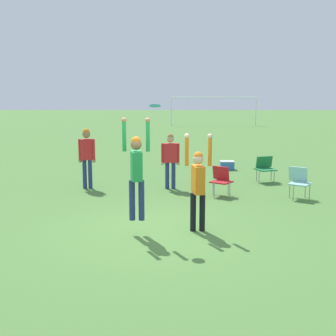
# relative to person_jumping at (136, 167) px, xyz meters

# --- Properties ---
(ground_plane) EXTENTS (120.00, 120.00, 0.00)m
(ground_plane) POSITION_rel_person_jumping_xyz_m (0.34, 0.24, -1.39)
(ground_plane) COLOR #4C7A38
(person_jumping) EXTENTS (0.57, 0.45, 2.08)m
(person_jumping) POSITION_rel_person_jumping_xyz_m (0.00, 0.00, 0.00)
(person_jumping) COLOR navy
(person_jumping) RESTS_ON ground_plane
(person_defending) EXTENTS (0.57, 0.45, 2.04)m
(person_defending) POSITION_rel_person_jumping_xyz_m (1.24, 0.26, -0.32)
(person_defending) COLOR black
(person_defending) RESTS_ON ground_plane
(frisbee) EXTENTS (0.23, 0.22, 0.07)m
(frisbee) POSITION_rel_person_jumping_xyz_m (0.37, 0.10, 1.20)
(frisbee) COLOR #2D9EDB
(camping_chair_0) EXTENTS (0.69, 0.76, 0.85)m
(camping_chair_0) POSITION_rel_person_jumping_xyz_m (4.09, 3.29, -0.89)
(camping_chair_0) COLOR gray
(camping_chair_0) RESTS_ON ground_plane
(camping_chair_1) EXTENTS (0.70, 0.75, 0.81)m
(camping_chair_1) POSITION_rel_person_jumping_xyz_m (3.59, 5.60, -0.91)
(camping_chair_1) COLOR gray
(camping_chair_1) RESTS_ON ground_plane
(camping_chair_2) EXTENTS (0.69, 0.76, 0.81)m
(camping_chair_2) POSITION_rel_person_jumping_xyz_m (2.02, 3.58, -0.91)
(camping_chair_2) COLOR gray
(camping_chair_2) RESTS_ON ground_plane
(person_spectator_near) EXTENTS (0.56, 0.22, 1.64)m
(person_spectator_near) POSITION_rel_person_jumping_xyz_m (0.59, 4.47, -0.42)
(person_spectator_near) COLOR navy
(person_spectator_near) RESTS_ON ground_plane
(person_spectator_far) EXTENTS (0.52, 0.36, 1.79)m
(person_spectator_far) POSITION_rel_person_jumping_xyz_m (-1.88, 4.47, -0.32)
(person_spectator_far) COLOR navy
(person_spectator_far) RESTS_ON ground_plane
(cooler_box) EXTENTS (0.51, 0.39, 0.32)m
(cooler_box) POSITION_rel_person_jumping_xyz_m (2.63, 7.91, -1.23)
(cooler_box) COLOR #336BB7
(cooler_box) RESTS_ON ground_plane
(soccer_goal) EXTENTS (7.10, 0.10, 2.35)m
(soccer_goal) POSITION_rel_person_jumping_xyz_m (3.68, 29.80, 0.45)
(soccer_goal) COLOR white
(soccer_goal) RESTS_ON ground_plane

